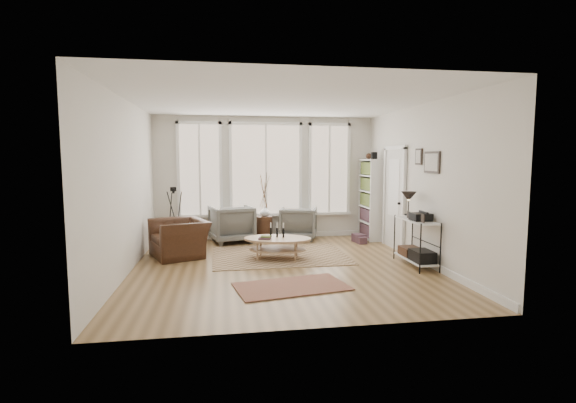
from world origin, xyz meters
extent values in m
plane|color=olive|center=(0.00, 0.00, 0.00)|extent=(5.50, 5.50, 0.00)
plane|color=white|center=(0.00, 0.00, 2.90)|extent=(5.50, 5.50, 0.00)
cube|color=silver|center=(0.00, 2.75, 1.45)|extent=(5.20, 0.04, 2.90)
cube|color=silver|center=(0.00, -2.75, 1.45)|extent=(5.20, 0.04, 2.90)
cube|color=silver|center=(-2.60, 0.00, 1.45)|extent=(0.04, 5.50, 2.90)
cube|color=silver|center=(2.60, 0.00, 1.45)|extent=(0.04, 5.50, 2.90)
cube|color=white|center=(0.00, 2.74, 0.06)|extent=(5.10, 0.04, 0.12)
cube|color=white|center=(2.58, 0.00, 0.06)|extent=(0.03, 5.40, 0.12)
cube|color=tan|center=(0.00, 2.73, 1.65)|extent=(1.60, 0.03, 2.10)
cube|color=tan|center=(-1.55, 2.73, 1.65)|extent=(0.90, 0.03, 2.10)
cube|color=tan|center=(1.55, 2.73, 1.65)|extent=(0.90, 0.03, 2.10)
cube|color=white|center=(0.00, 2.71, 1.65)|extent=(1.74, 0.06, 2.24)
cube|color=white|center=(-1.55, 2.71, 1.65)|extent=(1.04, 0.06, 2.24)
cube|color=white|center=(1.55, 2.71, 1.65)|extent=(1.04, 0.06, 2.24)
cube|color=white|center=(0.00, 2.69, 0.57)|extent=(4.10, 0.12, 0.06)
cube|color=silver|center=(2.58, 1.15, 1.05)|extent=(0.04, 0.88, 2.10)
cube|color=white|center=(2.56, 1.15, 1.30)|extent=(0.01, 0.55, 1.20)
cube|color=white|center=(2.56, 0.66, 1.05)|extent=(0.06, 0.08, 2.18)
cube|color=white|center=(2.56, 1.64, 1.05)|extent=(0.06, 0.08, 2.18)
cube|color=white|center=(2.56, 1.15, 2.14)|extent=(0.06, 1.06, 0.08)
sphere|color=black|center=(2.53, 0.82, 1.00)|extent=(0.06, 0.06, 0.06)
cube|color=white|center=(2.43, 1.81, 0.95)|extent=(0.30, 0.03, 1.90)
cube|color=white|center=(2.43, 2.63, 0.95)|extent=(0.30, 0.03, 1.90)
cube|color=white|center=(2.58, 2.23, 0.95)|extent=(0.02, 0.85, 1.90)
cube|color=white|center=(2.43, 2.23, 0.95)|extent=(0.30, 0.81, 1.90)
cube|color=maroon|center=(2.43, 2.23, 0.95)|extent=(0.24, 0.75, 1.76)
cube|color=black|center=(2.43, 2.02, 1.98)|extent=(0.12, 0.10, 0.16)
sphere|color=#3C2113|center=(2.43, 2.38, 1.97)|extent=(0.14, 0.14, 0.14)
cube|color=white|center=(2.38, -0.30, 0.12)|extent=(0.37, 1.07, 0.03)
cube|color=white|center=(2.38, -0.30, 0.82)|extent=(0.37, 1.07, 0.02)
cylinder|color=black|center=(2.20, -0.83, 0.42)|extent=(0.02, 0.02, 0.85)
cylinder|color=black|center=(2.56, -0.83, 0.42)|extent=(0.02, 0.02, 0.85)
cylinder|color=black|center=(2.20, 0.23, 0.42)|extent=(0.02, 0.02, 0.85)
cylinder|color=black|center=(2.56, 0.23, 0.42)|extent=(0.02, 0.02, 0.85)
cylinder|color=black|center=(2.38, 0.05, 0.88)|extent=(0.14, 0.14, 0.02)
cylinder|color=black|center=(2.38, 0.05, 1.01)|extent=(0.02, 0.02, 0.30)
cone|color=black|center=(2.38, 0.05, 1.21)|extent=(0.28, 0.28, 0.18)
cube|color=black|center=(2.38, -0.45, 0.91)|extent=(0.32, 0.30, 0.13)
cube|color=black|center=(2.38, -0.55, 0.23)|extent=(0.32, 0.45, 0.20)
cube|color=#3C2113|center=(2.38, -0.08, 0.21)|extent=(0.32, 0.40, 0.16)
cube|color=black|center=(2.28, -0.72, 0.91)|extent=(0.02, 0.10, 0.14)
cube|color=black|center=(2.28, -0.18, 0.91)|extent=(0.02, 0.10, 0.12)
cube|color=black|center=(2.58, -0.40, 1.85)|extent=(0.03, 0.52, 0.38)
cube|color=silver|center=(2.56, -0.40, 1.85)|extent=(0.01, 0.44, 0.30)
cube|color=black|center=(2.58, 0.10, 1.95)|extent=(0.03, 0.24, 0.30)
cube|color=silver|center=(2.56, 0.10, 1.95)|extent=(0.01, 0.18, 0.24)
cube|color=brown|center=(0.07, 0.83, 0.01)|extent=(2.64, 1.99, 0.01)
cube|color=maroon|center=(-0.03, -1.21, 0.01)|extent=(1.79, 1.20, 0.01)
ellipsoid|color=tan|center=(-0.01, 0.59, 0.18)|extent=(1.23, 0.94, 0.03)
ellipsoid|color=tan|center=(-0.01, 0.59, 0.39)|extent=(1.44, 1.10, 0.04)
cylinder|color=tan|center=(-0.36, 0.39, 0.18)|extent=(0.04, 0.04, 0.37)
cylinder|color=tan|center=(0.35, 0.39, 0.18)|extent=(0.04, 0.04, 0.37)
cylinder|color=tan|center=(-0.36, 0.79, 0.18)|extent=(0.04, 0.04, 0.37)
cylinder|color=tan|center=(0.35, 0.79, 0.18)|extent=(0.04, 0.04, 0.37)
cylinder|color=black|center=(-0.13, 0.64, 0.50)|extent=(0.04, 0.04, 0.18)
cylinder|color=black|center=(-0.01, 0.64, 0.50)|extent=(0.04, 0.04, 0.18)
cylinder|color=black|center=(0.12, 0.64, 0.50)|extent=(0.04, 0.04, 0.18)
cube|color=#254A28|center=(-0.25, 0.50, 0.44)|extent=(0.22, 0.16, 0.06)
imported|color=slate|center=(-0.84, 2.35, 0.42)|extent=(1.10, 1.12, 0.85)
imported|color=slate|center=(0.74, 2.45, 0.39)|extent=(1.03, 1.04, 0.77)
cylinder|color=#3C2113|center=(-0.07, 2.45, 0.28)|extent=(0.37, 0.37, 0.56)
imported|color=silver|center=(-0.06, 2.45, 0.68)|extent=(0.26, 0.26, 0.24)
imported|color=#3C2113|center=(-1.88, 1.09, 0.36)|extent=(1.39, 1.31, 0.72)
cylinder|color=black|center=(-2.08, 2.05, 1.19)|extent=(0.05, 0.05, 0.05)
cube|color=black|center=(-2.08, 2.05, 1.26)|extent=(0.13, 0.09, 0.09)
cylinder|color=black|center=(-2.08, 1.97, 1.26)|extent=(0.05, 0.07, 0.05)
cube|color=maroon|center=(2.05, 1.87, 0.09)|extent=(0.29, 0.34, 0.19)
cube|color=maroon|center=(2.05, 1.71, 0.08)|extent=(0.22, 0.26, 0.15)
camera|label=1|loc=(-1.02, -7.20, 1.92)|focal=26.00mm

